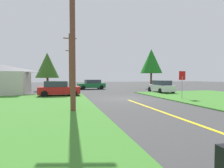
% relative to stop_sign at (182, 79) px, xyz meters
% --- Properties ---
extents(ground_plane, '(120.00, 120.00, 0.00)m').
position_rel_stop_sign_xyz_m(ground_plane, '(-4.98, 1.82, -1.85)').
color(ground_plane, '#3E3E3E').
extents(lane_stripe_center, '(0.20, 14.00, 0.01)m').
position_rel_stop_sign_xyz_m(lane_stripe_center, '(-4.98, -6.18, -1.84)').
color(lane_stripe_center, yellow).
rests_on(lane_stripe_center, ground).
extents(stop_sign, '(0.79, 0.22, 2.60)m').
position_rel_stop_sign_xyz_m(stop_sign, '(0.00, 0.00, 0.00)').
color(stop_sign, '#9EA0A8').
rests_on(stop_sign, ground).
extents(parked_car_near_building, '(4.28, 2.22, 1.62)m').
position_rel_stop_sign_xyz_m(parked_car_near_building, '(-11.10, 5.77, -1.04)').
color(parked_car_near_building, red).
rests_on(parked_car_near_building, ground).
extents(car_approaching_junction, '(4.72, 2.49, 1.62)m').
position_rel_stop_sign_xyz_m(car_approaching_junction, '(-6.00, 15.96, -1.04)').
color(car_approaching_junction, '#196B33').
rests_on(car_approaching_junction, ground).
extents(car_on_crossroad, '(2.10, 4.63, 1.62)m').
position_rel_stop_sign_xyz_m(car_on_crossroad, '(1.80, 6.78, -1.04)').
color(car_on_crossroad, silver).
rests_on(car_on_crossroad, ground).
extents(utility_pole_near, '(1.77, 0.56, 8.65)m').
position_rel_stop_sign_xyz_m(utility_pole_near, '(-10.02, -3.50, 2.58)').
color(utility_pole_near, brown).
rests_on(utility_pole_near, ground).
extents(utility_pole_mid, '(1.80, 0.33, 8.04)m').
position_rel_stop_sign_xyz_m(utility_pole_mid, '(-9.69, 11.26, 2.27)').
color(utility_pole_mid, brown).
rests_on(utility_pole_mid, ground).
extents(utility_pole_far, '(1.80, 0.42, 7.88)m').
position_rel_stop_sign_xyz_m(utility_pole_far, '(-9.31, 22.01, 2.24)').
color(utility_pole_far, brown).
rests_on(utility_pole_far, ground).
extents(oak_tree_left, '(3.82, 3.82, 6.98)m').
position_rel_stop_sign_xyz_m(oak_tree_left, '(4.31, 14.37, 3.01)').
color(oak_tree_left, brown).
rests_on(oak_tree_left, ground).
extents(pine_tree_center, '(3.46, 3.46, 5.75)m').
position_rel_stop_sign_xyz_m(pine_tree_center, '(-12.95, 14.41, 1.99)').
color(pine_tree_center, brown).
rests_on(pine_tree_center, ground).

